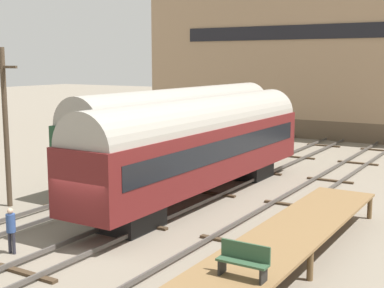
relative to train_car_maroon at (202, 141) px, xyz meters
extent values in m
plane|color=slate|center=(0.00, -8.03, -2.83)|extent=(200.00, 200.00, 0.00)
cube|color=#4C4742|center=(-4.91, -8.03, -2.65)|extent=(0.08, 60.00, 0.16)
cube|color=#4C4742|center=(-3.48, -8.03, -2.65)|extent=(0.08, 60.00, 0.16)
cube|color=#3D2D1E|center=(-4.20, -5.03, -2.78)|extent=(2.60, 0.24, 0.10)
cube|color=#3D2D1E|center=(-4.20, 0.97, -2.78)|extent=(2.60, 0.24, 0.10)
cube|color=#3D2D1E|center=(-4.20, 6.97, -2.78)|extent=(2.60, 0.24, 0.10)
cube|color=#3D2D1E|center=(-4.20, 12.97, -2.78)|extent=(2.60, 0.24, 0.10)
cube|color=#3D2D1E|center=(-4.20, 18.97, -2.78)|extent=(2.60, 0.24, 0.10)
cube|color=#4C4742|center=(-0.72, -8.03, -2.65)|extent=(0.08, 60.00, 0.16)
cube|color=#4C4742|center=(0.72, -8.03, -2.65)|extent=(0.08, 60.00, 0.16)
cube|color=#3D2D1E|center=(0.00, -11.03, -2.78)|extent=(2.60, 0.24, 0.10)
cube|color=#3D2D1E|center=(0.00, -5.03, -2.78)|extent=(2.60, 0.24, 0.10)
cube|color=#3D2D1E|center=(0.00, 0.97, -2.78)|extent=(2.60, 0.24, 0.10)
cube|color=#3D2D1E|center=(0.00, 6.97, -2.78)|extent=(2.60, 0.24, 0.10)
cube|color=#3D2D1E|center=(0.00, 12.97, -2.78)|extent=(2.60, 0.24, 0.10)
cube|color=#3D2D1E|center=(0.00, 18.97, -2.78)|extent=(2.60, 0.24, 0.10)
cube|color=#4C4742|center=(3.48, -8.03, -2.65)|extent=(0.08, 60.00, 0.16)
cube|color=#4C4742|center=(4.91, -8.03, -2.65)|extent=(0.08, 60.00, 0.16)
cube|color=#3D2D1E|center=(4.20, -5.03, -2.78)|extent=(2.60, 0.24, 0.10)
cube|color=#3D2D1E|center=(4.20, 0.97, -2.78)|extent=(2.60, 0.24, 0.10)
cube|color=#3D2D1E|center=(4.20, 6.97, -2.78)|extent=(2.60, 0.24, 0.10)
cube|color=#3D2D1E|center=(4.20, 12.97, -2.78)|extent=(2.60, 0.24, 0.10)
cube|color=#3D2D1E|center=(4.20, 18.97, -2.78)|extent=(2.60, 0.24, 0.10)
cube|color=black|center=(0.00, 5.59, -2.33)|extent=(1.80, 2.40, 1.00)
cube|color=black|center=(0.00, -5.59, -2.33)|extent=(1.80, 2.40, 1.00)
cube|color=#5B1919|center=(0.00, 0.00, -0.52)|extent=(2.83, 17.21, 2.61)
cube|color=black|center=(0.00, 0.00, -0.21)|extent=(2.87, 15.83, 0.94)
cylinder|color=gray|center=(0.00, 0.00, 0.78)|extent=(2.69, 16.86, 2.69)
cube|color=black|center=(-4.20, 11.04, -2.33)|extent=(1.80, 2.40, 1.00)
cube|color=black|center=(-4.20, -1.15, -2.33)|extent=(1.80, 2.40, 1.00)
cube|color=#1E4228|center=(-4.20, 4.94, -0.49)|extent=(2.96, 18.76, 2.68)
cube|color=black|center=(-4.20, 4.94, -0.17)|extent=(3.00, 17.26, 0.96)
cylinder|color=gray|center=(-4.20, 4.94, 0.85)|extent=(2.81, 18.38, 2.81)
cube|color=brown|center=(6.72, -6.78, -1.81)|extent=(2.42, 15.51, 0.10)
cylinder|color=brown|center=(5.66, 0.83, -2.34)|extent=(0.20, 0.20, 0.97)
cylinder|color=brown|center=(7.78, 0.83, -2.34)|extent=(0.20, 0.20, 0.97)
cylinder|color=brown|center=(5.66, -6.78, -2.34)|extent=(0.20, 0.20, 0.97)
cylinder|color=brown|center=(7.78, -6.78, -2.34)|extent=(0.20, 0.20, 0.97)
cube|color=#2D4C33|center=(7.04, -9.99, -1.33)|extent=(1.40, 0.40, 0.06)
cube|color=#2D4C33|center=(7.04, -9.82, -1.07)|extent=(1.40, 0.06, 0.45)
cube|color=black|center=(6.44, -9.99, -1.56)|extent=(0.06, 0.40, 0.40)
cube|color=black|center=(7.63, -9.99, -1.56)|extent=(0.06, 0.40, 0.40)
cylinder|color=#282833|center=(-1.97, -9.97, -2.44)|extent=(0.12, 0.12, 0.78)
cylinder|color=#282833|center=(-1.77, -9.97, -2.44)|extent=(0.12, 0.12, 0.78)
cylinder|color=navy|center=(-1.87, -9.97, -1.72)|extent=(0.32, 0.32, 0.65)
sphere|color=tan|center=(-1.87, -9.97, -1.29)|extent=(0.21, 0.21, 0.21)
cylinder|color=#473828|center=(-6.94, -5.82, 0.80)|extent=(0.24, 0.24, 7.26)
cube|color=#473828|center=(-6.94, -5.82, 3.56)|extent=(1.80, 0.12, 0.12)
cube|color=brown|center=(-3.67, 28.38, -2.00)|extent=(30.23, 12.59, 1.65)
cube|color=#9E7F60|center=(-3.67, 28.38, 6.23)|extent=(30.23, 12.59, 14.82)
cube|color=black|center=(-3.67, 22.04, 6.23)|extent=(21.16, 0.10, 1.20)
camera|label=1|loc=(12.79, -21.93, 3.84)|focal=50.00mm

